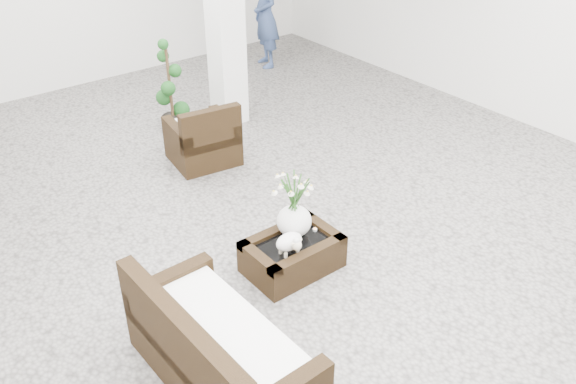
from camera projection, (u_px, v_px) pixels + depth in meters
ground at (282, 238)px, 6.49m from camera, size 11.00×11.00×0.00m
coffee_table at (292, 256)px, 5.98m from camera, size 0.90×0.60×0.31m
sheep_figurine at (289, 243)px, 5.71m from camera, size 0.28×0.23×0.21m
planter_narcissus at (294, 200)px, 5.81m from camera, size 0.44×0.44×0.80m
tealight at (315, 229)px, 6.06m from camera, size 0.04×0.04×0.03m
armchair at (202, 131)px, 7.73m from camera, size 0.88×0.85×0.83m
loveseat at (221, 339)px, 4.64m from camera, size 0.83×1.67×0.88m
topiary at (170, 86)px, 8.40m from camera, size 0.35×0.35×1.30m
shopper at (266, 15)px, 10.49m from camera, size 0.59×0.74×1.78m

